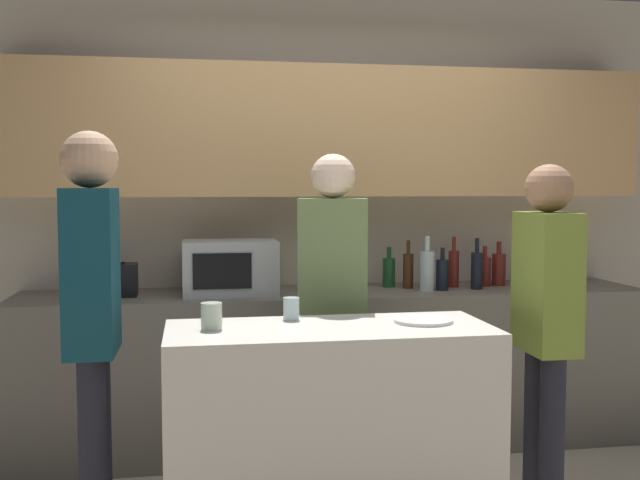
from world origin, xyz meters
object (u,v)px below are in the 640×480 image
(potted_plant, at_px, (541,254))
(cup_0, at_px, (211,316))
(bottle_4, at_px, (454,268))
(bottle_2, at_px, (427,270))
(person_left, at_px, (546,313))
(person_right, at_px, (92,304))
(microwave, at_px, (230,267))
(bottle_7, at_px, (499,269))
(bottle_1, at_px, (408,270))
(toaster, at_px, (113,280))
(person_center, at_px, (333,290))
(plate_on_island, at_px, (423,320))
(cup_1, at_px, (291,309))
(bottle_3, at_px, (442,274))
(bottle_5, at_px, (477,270))
(bottle_6, at_px, (485,271))
(bottle_0, at_px, (389,272))

(potted_plant, distance_m, cup_0, 2.28)
(bottle_4, bearing_deg, bottle_2, -149.04)
(person_left, relative_size, person_right, 0.93)
(microwave, relative_size, bottle_7, 1.94)
(person_right, bearing_deg, bottle_1, 125.58)
(toaster, bearing_deg, person_center, -26.78)
(bottle_2, relative_size, plate_on_island, 1.22)
(bottle_2, bearing_deg, bottle_4, 30.96)
(bottle_1, xyz_separation_m, person_right, (-1.65, -1.15, 0.02))
(bottle_7, bearing_deg, cup_1, -144.36)
(toaster, distance_m, bottle_3, 1.86)
(bottle_1, relative_size, bottle_5, 0.95)
(microwave, distance_m, person_right, 1.26)
(bottle_6, xyz_separation_m, cup_0, (-1.66, -1.16, -0.03))
(cup_0, xyz_separation_m, person_center, (0.61, 0.53, 0.02))
(bottle_7, height_order, person_center, person_center)
(bottle_7, bearing_deg, bottle_5, -145.22)
(bottle_0, bearing_deg, microwave, -172.60)
(potted_plant, distance_m, bottle_2, 0.74)
(bottle_6, distance_m, bottle_7, 0.10)
(bottle_4, xyz_separation_m, plate_on_island, (-0.55, -1.13, -0.10))
(bottle_0, relative_size, bottle_6, 0.99)
(bottle_0, relative_size, bottle_7, 0.90)
(bottle_4, relative_size, person_center, 0.18)
(plate_on_island, relative_size, cup_1, 2.60)
(bottle_4, height_order, bottle_5, bottle_4)
(bottle_2, distance_m, bottle_3, 0.10)
(bottle_5, relative_size, person_left, 0.19)
(plate_on_island, xyz_separation_m, person_center, (-0.30, 0.51, 0.07))
(bottle_0, distance_m, plate_on_island, 1.21)
(bottle_1, bearing_deg, person_right, -145.14)
(bottle_0, relative_size, person_right, 0.14)
(bottle_4, bearing_deg, person_center, -144.12)
(bottle_0, distance_m, person_left, 1.31)
(microwave, height_order, bottle_4, bottle_4)
(microwave, relative_size, bottle_1, 1.83)
(cup_1, height_order, person_right, person_right)
(microwave, distance_m, person_center, 0.74)
(toaster, height_order, plate_on_island, toaster)
(microwave, distance_m, bottle_7, 1.63)
(bottle_6, bearing_deg, cup_0, -145.13)
(microwave, height_order, bottle_0, microwave)
(bottle_7, xyz_separation_m, person_left, (-0.30, -1.21, -0.06))
(bottle_2, bearing_deg, bottle_6, 18.36)
(plate_on_island, relative_size, person_left, 0.16)
(potted_plant, xyz_separation_m, bottle_4, (-0.53, 0.05, -0.08))
(potted_plant, xyz_separation_m, bottle_6, (-0.33, 0.06, -0.11))
(bottle_5, distance_m, person_left, 1.09)
(toaster, bearing_deg, person_right, -88.32)
(microwave, distance_m, bottle_3, 1.22)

